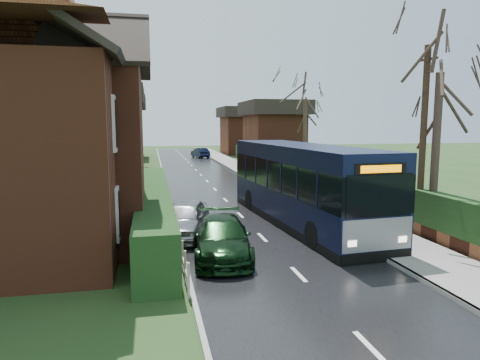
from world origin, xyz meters
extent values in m
plane|color=#2E441D|center=(0.00, 0.00, 0.00)|extent=(140.00, 140.00, 0.00)
cube|color=black|center=(0.00, 10.00, 0.01)|extent=(6.00, 100.00, 0.02)
cube|color=slate|center=(4.25, 10.00, 0.07)|extent=(2.50, 100.00, 0.14)
cube|color=gray|center=(3.05, 10.00, 0.07)|extent=(0.12, 100.00, 0.14)
cube|color=gray|center=(-3.05, 10.00, 0.05)|extent=(0.12, 100.00, 0.10)
cube|color=black|center=(-3.90, 5.00, 0.80)|extent=(1.20, 16.00, 1.60)
cube|color=brown|center=(5.80, 10.00, 0.30)|extent=(0.30, 50.00, 0.60)
cube|color=black|center=(5.80, 10.00, 1.20)|extent=(0.60, 50.00, 1.20)
cube|color=brown|center=(-9.00, 5.00, 3.00)|extent=(8.00, 14.00, 6.00)
cube|color=brown|center=(-5.50, 2.00, 3.00)|extent=(2.50, 4.00, 6.00)
cube|color=brown|center=(-8.00, 9.00, 9.20)|extent=(0.90, 1.40, 2.20)
cube|color=silver|center=(-4.95, 0.00, 1.60)|extent=(0.08, 1.20, 1.60)
cube|color=black|center=(-4.92, 0.00, 1.60)|extent=(0.03, 0.95, 1.35)
cube|color=silver|center=(-4.95, 0.00, 4.20)|extent=(0.08, 1.20, 1.60)
cube|color=black|center=(-4.92, 0.00, 4.20)|extent=(0.03, 0.95, 1.35)
cube|color=silver|center=(-4.95, 4.00, 1.60)|extent=(0.08, 1.20, 1.60)
cube|color=black|center=(-4.92, 4.00, 1.60)|extent=(0.03, 0.95, 1.35)
cube|color=silver|center=(-4.95, 4.00, 4.20)|extent=(0.08, 1.20, 1.60)
cube|color=black|center=(-4.92, 4.00, 4.20)|extent=(0.03, 0.95, 1.35)
cube|color=silver|center=(-4.95, 8.00, 1.60)|extent=(0.08, 1.20, 1.60)
cube|color=black|center=(-4.92, 8.00, 1.60)|extent=(0.03, 0.95, 1.35)
cube|color=silver|center=(-4.95, 8.00, 4.20)|extent=(0.08, 1.20, 1.60)
cube|color=black|center=(-4.92, 8.00, 4.20)|extent=(0.03, 0.95, 1.35)
cube|color=silver|center=(-4.95, 10.50, 1.60)|extent=(0.08, 1.20, 1.60)
cube|color=black|center=(-4.92, 10.50, 1.60)|extent=(0.03, 0.95, 1.35)
cube|color=silver|center=(-4.95, 10.50, 4.20)|extent=(0.08, 1.20, 1.60)
cube|color=black|center=(-4.92, 10.50, 4.20)|extent=(0.03, 0.95, 1.35)
cube|color=black|center=(2.20, 3.92, 0.92)|extent=(3.38, 11.12, 1.13)
cube|color=black|center=(2.20, 3.92, 2.08)|extent=(3.40, 11.12, 1.19)
cube|color=black|center=(2.20, 3.92, 3.01)|extent=(3.38, 11.12, 0.66)
cube|color=black|center=(2.20, 3.92, 0.17)|extent=(3.38, 11.12, 0.35)
cube|color=gray|center=(2.65, -1.49, 0.90)|extent=(2.39, 0.32, 1.00)
cube|color=black|center=(2.65, -1.52, 2.09)|extent=(2.24, 0.26, 1.29)
cube|color=black|center=(2.65, -1.52, 2.89)|extent=(1.74, 0.22, 0.35)
cube|color=#FF8C00|center=(2.65, -1.56, 2.89)|extent=(1.37, 0.15, 0.22)
cube|color=black|center=(2.65, -1.50, 0.22)|extent=(2.44, 0.34, 0.30)
cube|color=#FFF2CC|center=(1.78, -1.62, 0.70)|extent=(0.28, 0.07, 0.18)
cube|color=#FFF2CC|center=(3.52, -1.48, 0.70)|extent=(0.28, 0.07, 0.18)
cylinder|color=black|center=(1.37, 0.33, 0.48)|extent=(0.36, 0.98, 0.96)
cylinder|color=black|center=(3.61, 0.52, 0.48)|extent=(0.36, 0.98, 0.96)
cylinder|color=black|center=(0.79, 7.32, 0.48)|extent=(0.36, 0.98, 0.96)
cylinder|color=black|center=(3.03, 7.50, 0.48)|extent=(0.36, 0.98, 0.96)
imported|color=#A0A0A4|center=(-2.80, 2.82, 0.68)|extent=(2.56, 4.24, 1.35)
imported|color=black|center=(-1.82, 0.07, 0.62)|extent=(2.21, 4.43, 1.24)
imported|color=black|center=(2.00, 40.13, 0.62)|extent=(2.12, 3.97, 1.24)
cylinder|color=slate|center=(4.00, 2.90, 1.48)|extent=(0.08, 0.08, 2.97)
cube|color=silver|center=(4.00, 2.90, 2.76)|extent=(0.23, 0.43, 0.34)
cube|color=silver|center=(4.00, 2.90, 2.33)|extent=(0.21, 0.39, 0.30)
cylinder|color=#302015|center=(5.80, 1.06, 3.49)|extent=(0.24, 0.24, 6.98)
cube|color=#302015|center=(5.80, 1.06, 6.49)|extent=(0.26, 0.90, 0.08)
cylinder|color=#35271F|center=(6.00, 0.58, 2.99)|extent=(0.29, 0.29, 5.98)
cylinder|color=#382B21|center=(8.84, 21.59, 3.14)|extent=(0.34, 0.34, 6.27)
cylinder|color=#32281D|center=(-11.46, 18.00, 3.88)|extent=(0.35, 0.35, 7.75)
camera|label=1|loc=(-3.94, -12.93, 4.20)|focal=32.00mm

